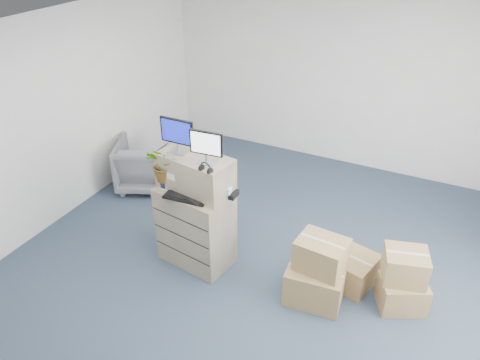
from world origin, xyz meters
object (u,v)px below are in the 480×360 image
at_px(water_bottle, 200,182).
at_px(potted_plant, 166,168).
at_px(keyboard, 186,197).
at_px(office_chair, 146,162).
at_px(filing_cabinet_lower, 196,227).
at_px(monitor_right, 206,146).
at_px(monitor_left, 177,134).

height_order(water_bottle, potted_plant, potted_plant).
height_order(keyboard, office_chair, keyboard).
relative_size(filing_cabinet_lower, water_bottle, 4.14).
distance_m(monitor_right, potted_plant, 0.67).
height_order(keyboard, potted_plant, potted_plant).
height_order(water_bottle, office_chair, water_bottle).
bearing_deg(water_bottle, monitor_right, -25.91).
bearing_deg(water_bottle, monitor_left, 178.53).
distance_m(keyboard, water_bottle, 0.24).
bearing_deg(potted_plant, water_bottle, 13.33).
xyz_separation_m(keyboard, water_bottle, (0.06, 0.21, 0.11)).
bearing_deg(water_bottle, office_chair, 145.94).
distance_m(monitor_left, keyboard, 0.72).
bearing_deg(filing_cabinet_lower, potted_plant, -163.81).
relative_size(keyboard, office_chair, 0.60).
relative_size(filing_cabinet_lower, office_chair, 1.18).
height_order(filing_cabinet_lower, monitor_left, monitor_left).
distance_m(monitor_right, keyboard, 0.68).
bearing_deg(filing_cabinet_lower, monitor_right, 3.44).
relative_size(water_bottle, potted_plant, 0.53).
height_order(monitor_left, keyboard, monitor_left).
distance_m(water_bottle, potted_plant, 0.43).
xyz_separation_m(monitor_left, office_chair, (-1.42, 1.14, -1.25)).
distance_m(keyboard, potted_plant, 0.43).
bearing_deg(keyboard, monitor_left, 129.49).
height_order(monitor_right, keyboard, monitor_right).
height_order(potted_plant, office_chair, potted_plant).
xyz_separation_m(filing_cabinet_lower, monitor_right, (0.21, -0.02, 1.15)).
xyz_separation_m(monitor_left, potted_plant, (-0.12, -0.10, -0.42)).
distance_m(filing_cabinet_lower, water_bottle, 0.63).
xyz_separation_m(water_bottle, office_chair, (-1.69, 1.14, -0.71)).
relative_size(keyboard, water_bottle, 2.09).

